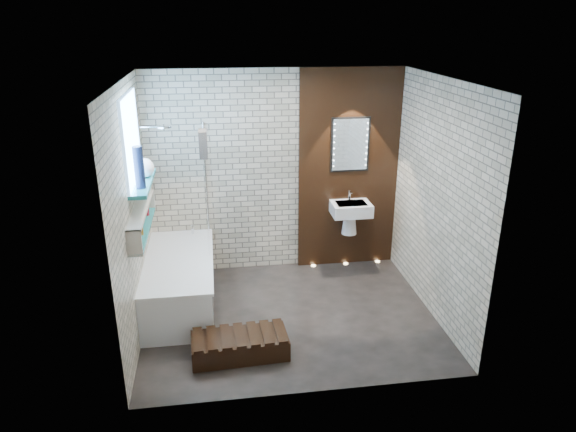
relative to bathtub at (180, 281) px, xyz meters
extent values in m
plane|color=black|center=(1.22, -0.45, -0.29)|extent=(3.20, 3.20, 0.00)
cube|color=#9E967E|center=(1.22, 0.85, 1.01)|extent=(3.20, 0.04, 2.60)
cube|color=#9E967E|center=(1.22, -1.75, 1.01)|extent=(3.20, 0.04, 2.60)
cube|color=#9E967E|center=(-0.38, -0.45, 1.01)|extent=(0.04, 2.60, 2.60)
cube|color=#9E967E|center=(2.82, -0.45, 1.01)|extent=(0.04, 2.60, 2.60)
plane|color=white|center=(1.22, -0.45, 2.31)|extent=(3.20, 3.20, 0.00)
cube|color=black|center=(2.17, 0.82, 1.01)|extent=(1.30, 0.06, 2.60)
cube|color=#7FADE0|center=(-0.36, -0.10, 1.71)|extent=(0.03, 1.00, 0.90)
cube|color=teal|center=(-0.29, -0.10, 1.24)|extent=(0.18, 1.00, 0.04)
cube|color=teal|center=(-0.31, -0.30, 0.79)|extent=(0.14, 1.30, 0.03)
cube|color=#B2A899|center=(-0.31, -0.30, 1.02)|extent=(0.14, 1.30, 0.03)
cube|color=#B2A899|center=(-0.31, -0.94, 0.91)|extent=(0.14, 0.03, 0.26)
cube|color=#B2A899|center=(-0.31, 0.33, 0.91)|extent=(0.14, 0.03, 0.26)
cube|color=white|center=(0.00, 0.00, -0.02)|extent=(0.75, 1.70, 0.55)
cube|color=white|center=(0.00, 0.00, 0.27)|extent=(0.79, 1.74, 0.03)
cylinder|color=silver|center=(0.15, 0.73, 0.35)|extent=(0.04, 0.04, 0.12)
cube|color=white|center=(0.35, 0.44, 0.99)|extent=(0.01, 0.78, 1.40)
cube|color=black|center=(0.35, 0.23, 1.56)|extent=(0.09, 0.23, 0.30)
cylinder|color=silver|center=(-0.08, 0.50, 1.71)|extent=(0.18, 0.18, 0.02)
cube|color=white|center=(2.17, 0.61, 0.56)|extent=(0.50, 0.36, 0.16)
cone|color=white|center=(2.17, 0.66, 0.34)|extent=(0.20, 0.20, 0.28)
cylinder|color=silver|center=(2.17, 0.71, 0.71)|extent=(0.03, 0.03, 0.14)
cube|color=black|center=(2.17, 0.78, 1.36)|extent=(0.50, 0.02, 0.70)
cube|color=silver|center=(2.17, 0.77, 1.36)|extent=(0.45, 0.01, 0.65)
cube|color=black|center=(0.62, -1.10, -0.19)|extent=(0.97, 0.47, 0.21)
cylinder|color=maroon|center=(-0.31, 0.08, 0.88)|extent=(0.06, 0.06, 0.15)
cylinder|color=#965C17|center=(-0.31, -0.48, 0.86)|extent=(0.06, 0.06, 0.11)
cylinder|color=maroon|center=(-0.31, -0.76, 0.86)|extent=(0.05, 0.05, 0.11)
cylinder|color=#141E39|center=(-0.28, -0.34, 1.47)|extent=(0.10, 0.10, 0.43)
sphere|color=white|center=(-0.28, 0.04, 1.36)|extent=(0.21, 0.21, 0.21)
cylinder|color=#FFD899|center=(1.72, 0.75, -0.29)|extent=(0.06, 0.06, 0.01)
cylinder|color=#FFD899|center=(2.17, 0.75, -0.29)|extent=(0.06, 0.06, 0.01)
cylinder|color=#FFD899|center=(2.62, 0.75, -0.29)|extent=(0.06, 0.06, 0.01)
camera|label=1|loc=(0.46, -5.54, 2.88)|focal=32.81mm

